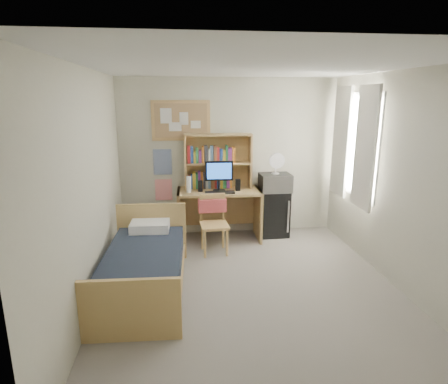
{
  "coord_description": "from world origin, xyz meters",
  "views": [
    {
      "loc": [
        -0.81,
        -4.06,
        2.28
      ],
      "look_at": [
        -0.19,
        1.2,
        0.94
      ],
      "focal_mm": 30.0,
      "sensor_mm": 36.0,
      "label": 1
    }
  ],
  "objects": [
    {
      "name": "wall_left",
      "position": [
        -1.8,
        0.0,
        1.3
      ],
      "size": [
        0.04,
        4.2,
        2.6
      ],
      "primitive_type": "cube",
      "color": "beige",
      "rests_on": "floor"
    },
    {
      "name": "keyboard",
      "position": [
        -0.21,
        1.55,
        0.84
      ],
      "size": [
        0.46,
        0.16,
        0.02
      ],
      "primitive_type": "cube",
      "rotation": [
        0.0,
        0.0,
        -0.03
      ],
      "color": "black",
      "rests_on": "desk"
    },
    {
      "name": "desk",
      "position": [
        -0.21,
        1.75,
        0.42
      ],
      "size": [
        1.35,
        0.7,
        0.83
      ],
      "primitive_type": "cube",
      "rotation": [
        0.0,
        0.0,
        -0.03
      ],
      "color": "tan",
      "rests_on": "floor"
    },
    {
      "name": "monitor",
      "position": [
        -0.21,
        1.69,
        1.07
      ],
      "size": [
        0.44,
        0.05,
        0.47
      ],
      "primitive_type": "cube",
      "rotation": [
        0.0,
        0.0,
        -0.03
      ],
      "color": "black",
      "rests_on": "desk"
    },
    {
      "name": "bulletin_board",
      "position": [
        -0.78,
        2.08,
        1.92
      ],
      "size": [
        0.94,
        0.03,
        0.64
      ],
      "primitive_type": "cube",
      "color": "tan",
      "rests_on": "wall_back"
    },
    {
      "name": "bed",
      "position": [
        -1.28,
        0.12,
        0.25
      ],
      "size": [
        1.0,
        1.89,
        0.51
      ],
      "primitive_type": "cube",
      "rotation": [
        0.0,
        0.0,
        -0.04
      ],
      "color": "black",
      "rests_on": "floor"
    },
    {
      "name": "wall_right",
      "position": [
        1.8,
        0.0,
        1.3
      ],
      "size": [
        0.04,
        4.2,
        2.6
      ],
      "primitive_type": "cube",
      "color": "beige",
      "rests_on": "floor"
    },
    {
      "name": "microwave",
      "position": [
        0.74,
        1.82,
        0.92
      ],
      "size": [
        0.5,
        0.39,
        0.29
      ],
      "primitive_type": "cube",
      "rotation": [
        0.0,
        0.0,
        0.02
      ],
      "color": "#BABABF",
      "rests_on": "mini_fridge"
    },
    {
      "name": "poster_japan",
      "position": [
        -1.1,
        2.09,
        0.78
      ],
      "size": [
        0.28,
        0.01,
        0.36
      ],
      "primitive_type": "cube",
      "color": "red",
      "rests_on": "wall_back"
    },
    {
      "name": "speaker_left",
      "position": [
        -0.51,
        1.69,
        0.92
      ],
      "size": [
        0.07,
        0.07,
        0.17
      ],
      "primitive_type": "cube",
      "rotation": [
        0.0,
        0.0,
        -0.03
      ],
      "color": "black",
      "rests_on": "desk"
    },
    {
      "name": "pillow",
      "position": [
        -1.25,
        0.87,
        0.57
      ],
      "size": [
        0.53,
        0.39,
        0.12
      ],
      "primitive_type": "cube",
      "rotation": [
        0.0,
        0.0,
        -0.04
      ],
      "color": "white",
      "rests_on": "bed"
    },
    {
      "name": "wall_back",
      "position": [
        0.0,
        2.1,
        1.3
      ],
      "size": [
        3.6,
        0.04,
        2.6
      ],
      "primitive_type": "cube",
      "color": "beige",
      "rests_on": "floor"
    },
    {
      "name": "ceiling",
      "position": [
        0.0,
        0.0,
        2.6
      ],
      "size": [
        3.6,
        4.2,
        0.02
      ],
      "primitive_type": "cube",
      "color": "white",
      "rests_on": "wall_back"
    },
    {
      "name": "curtain_right",
      "position": [
        1.72,
        1.6,
        1.6
      ],
      "size": [
        0.04,
        0.55,
        1.7
      ],
      "primitive_type": "cube",
      "color": "white",
      "rests_on": "wall_right"
    },
    {
      "name": "water_bottle",
      "position": [
        -0.69,
        1.66,
        0.96
      ],
      "size": [
        0.08,
        0.08,
        0.25
      ],
      "primitive_type": "cylinder",
      "rotation": [
        0.0,
        0.0,
        -0.03
      ],
      "color": "white",
      "rests_on": "desk"
    },
    {
      "name": "mini_fridge",
      "position": [
        0.74,
        1.84,
        0.39
      ],
      "size": [
        0.46,
        0.46,
        0.77
      ],
      "primitive_type": "cube",
      "rotation": [
        0.0,
        0.0,
        0.02
      ],
      "color": "black",
      "rests_on": "floor"
    },
    {
      "name": "floor",
      "position": [
        0.0,
        0.0,
        -0.01
      ],
      "size": [
        3.6,
        4.2,
        0.02
      ],
      "primitive_type": "cube",
      "color": "gray",
      "rests_on": "ground"
    },
    {
      "name": "desk_fan",
      "position": [
        0.74,
        1.82,
        1.22
      ],
      "size": [
        0.26,
        0.26,
        0.32
      ],
      "primitive_type": "cylinder",
      "rotation": [
        0.0,
        0.0,
        0.02
      ],
      "color": "white",
      "rests_on": "microwave"
    },
    {
      "name": "desk_chair",
      "position": [
        -0.33,
        1.19,
        0.44
      ],
      "size": [
        0.47,
        0.47,
        0.88
      ],
      "primitive_type": "cube",
      "rotation": [
        0.0,
        0.0,
        0.06
      ],
      "color": "tan",
      "rests_on": "floor"
    },
    {
      "name": "hutch",
      "position": [
        -0.2,
        1.9,
        1.28
      ],
      "size": [
        1.09,
        0.31,
        0.89
      ],
      "primitive_type": "cube",
      "rotation": [
        0.0,
        0.0,
        -0.03
      ],
      "color": "tan",
      "rests_on": "desk"
    },
    {
      "name": "poster_wave",
      "position": [
        -1.1,
        2.09,
        1.25
      ],
      "size": [
        0.3,
        0.01,
        0.42
      ],
      "primitive_type": "cube",
      "color": "navy",
      "rests_on": "wall_back"
    },
    {
      "name": "window_unit",
      "position": [
        1.75,
        1.2,
        1.6
      ],
      "size": [
        0.1,
        1.4,
        1.7
      ],
      "primitive_type": "cube",
      "color": "white",
      "rests_on": "wall_right"
    },
    {
      "name": "curtain_left",
      "position": [
        1.72,
        0.8,
        1.6
      ],
      "size": [
        0.04,
        0.55,
        1.7
      ],
      "primitive_type": "cube",
      "color": "white",
      "rests_on": "wall_right"
    },
    {
      "name": "wall_front",
      "position": [
        0.0,
        -2.1,
        1.3
      ],
      "size": [
        3.6,
        0.04,
        2.6
      ],
      "primitive_type": "cube",
      "color": "beige",
      "rests_on": "floor"
    },
    {
      "name": "hoodie",
      "position": [
        -0.35,
        1.39,
        0.69
      ],
      "size": [
        0.43,
        0.15,
        0.2
      ],
      "primitive_type": "cube",
      "rotation": [
        0.0,
        0.0,
        0.06
      ],
      "color": "#D45053",
      "rests_on": "desk_chair"
    },
    {
      "name": "speaker_right",
      "position": [
        0.09,
        1.68,
        0.93
      ],
      "size": [
        0.08,
        0.08,
        0.18
      ],
      "primitive_type": "cube",
      "rotation": [
        0.0,
        0.0,
        -0.03
      ],
      "color": "black",
      "rests_on": "desk"
    }
  ]
}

